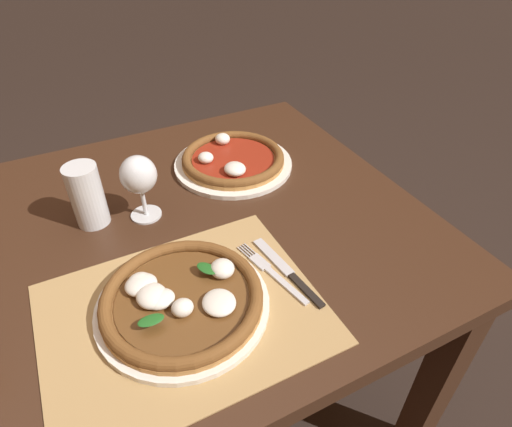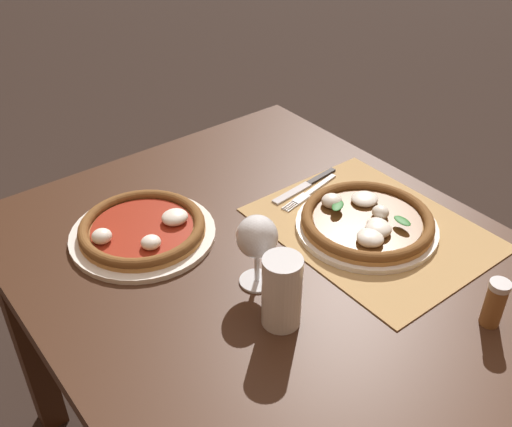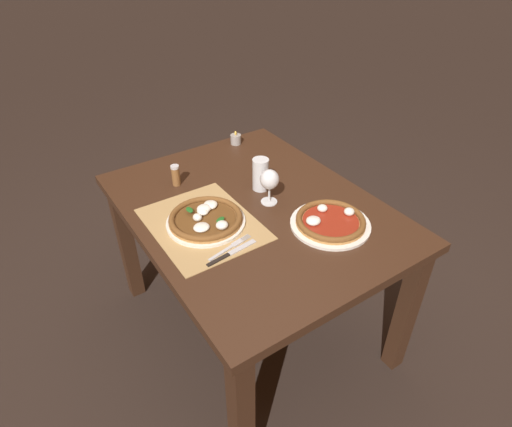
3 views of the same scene
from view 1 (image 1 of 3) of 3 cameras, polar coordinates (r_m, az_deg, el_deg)
name	(u,v)px [view 1 (image 1 of 3)]	position (r m, az deg, el deg)	size (l,w,h in m)	color
ground_plane	(185,406)	(1.54, -9.48, -24.02)	(24.00, 24.00, 0.00)	black
dining_table	(157,269)	(1.03, -13.12, -7.20)	(1.23, 0.96, 0.74)	#382114
paper_placemat	(183,313)	(0.80, -9.70, -13.01)	(0.48, 0.39, 0.00)	#A88451
pizza_near	(179,300)	(0.79, -10.21, -11.28)	(0.31, 0.31, 0.05)	silver
pizza_far	(233,160)	(1.15, -3.12, 7.15)	(0.32, 0.32, 0.05)	silver
wine_glass	(139,177)	(0.96, -15.35, 4.69)	(0.08, 0.08, 0.16)	silver
pint_glass	(87,197)	(1.00, -21.57, 2.10)	(0.07, 0.07, 0.15)	silver
fork	(271,272)	(0.85, 2.05, -7.82)	(0.06, 0.20, 0.00)	#B7B7BC
knife	(287,271)	(0.85, 4.15, -7.63)	(0.04, 0.22, 0.01)	black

